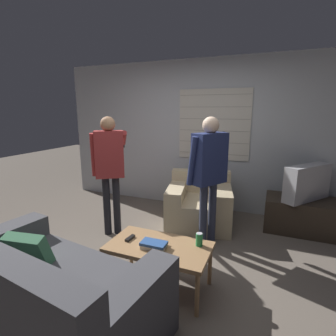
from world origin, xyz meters
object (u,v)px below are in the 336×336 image
object	(u,v)px
tv	(307,183)
book_stack	(154,245)
coffee_table	(159,249)
couch_blue	(45,295)
armchair_beige	(199,204)
person_left_standing	(110,162)
spare_remote	(130,238)
person_right_standing	(209,166)
soda_can	(199,239)

from	to	relation	value
tv	book_stack	size ratio (longest dim) A/B	2.99
coffee_table	tv	size ratio (longest dim) A/B	1.30
couch_blue	coffee_table	distance (m)	1.02
armchair_beige	person_left_standing	xyz separation A→B (m)	(-1.04, -0.80, 0.72)
couch_blue	spare_remote	size ratio (longest dim) A/B	14.29
person_left_standing	person_right_standing	distance (m)	1.32
tv	soda_can	world-z (taller)	tv
armchair_beige	person_right_standing	xyz separation A→B (m)	(0.27, -0.61, 0.74)
coffee_table	book_stack	distance (m)	0.10
coffee_table	spare_remote	distance (m)	0.32
person_right_standing	spare_remote	bearing A→B (deg)	-177.28
couch_blue	soda_can	bearing A→B (deg)	52.67
person_left_standing	book_stack	size ratio (longest dim) A/B	6.48
coffee_table	tv	xyz separation A→B (m)	(1.41, 1.91, 0.32)
couch_blue	person_right_standing	world-z (taller)	person_right_standing
person_right_standing	coffee_table	bearing A→B (deg)	-161.59
armchair_beige	coffee_table	xyz separation A→B (m)	(0.05, -1.62, 0.10)
couch_blue	person_left_standing	bearing A→B (deg)	114.31
tv	spare_remote	bearing A→B (deg)	-4.62
armchair_beige	tv	world-z (taller)	tv
tv	person_left_standing	size ratio (longest dim) A/B	0.46
book_stack	soda_can	bearing A→B (deg)	27.44
tv	person_left_standing	bearing A→B (deg)	-28.86
person_right_standing	soda_can	size ratio (longest dim) A/B	13.03
person_right_standing	book_stack	xyz separation A→B (m)	(-0.25, -1.06, -0.56)
couch_blue	soda_can	xyz separation A→B (m)	(0.96, 0.96, 0.20)
armchair_beige	spare_remote	xyz separation A→B (m)	(-0.27, -1.62, 0.16)
armchair_beige	tv	distance (m)	1.55
couch_blue	person_left_standing	xyz separation A→B (m)	(-0.48, 1.63, 0.71)
couch_blue	spare_remote	world-z (taller)	couch_blue
armchair_beige	person_right_standing	distance (m)	1.00
person_left_standing	person_right_standing	size ratio (longest dim) A/B	1.00
person_left_standing	soda_can	bearing A→B (deg)	-59.10
spare_remote	person_left_standing	bearing A→B (deg)	137.38
coffee_table	soda_can	world-z (taller)	soda_can
coffee_table	person_left_standing	bearing A→B (deg)	143.14
coffee_table	soda_can	bearing A→B (deg)	21.25
person_left_standing	spare_remote	xyz separation A→B (m)	(0.77, -0.82, -0.57)
soda_can	tv	bearing A→B (deg)	59.20
coffee_table	person_left_standing	world-z (taller)	person_left_standing
armchair_beige	soda_can	world-z (taller)	armchair_beige
coffee_table	person_right_standing	size ratio (longest dim) A/B	0.60
couch_blue	spare_remote	bearing A→B (deg)	78.39
coffee_table	book_stack	size ratio (longest dim) A/B	3.89
tv	book_stack	bearing A→B (deg)	1.36
armchair_beige	book_stack	bearing A→B (deg)	78.30
coffee_table	person_right_standing	distance (m)	1.21
person_right_standing	spare_remote	distance (m)	1.28
tv	spare_remote	distance (m)	2.59
coffee_table	spare_remote	world-z (taller)	spare_remote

